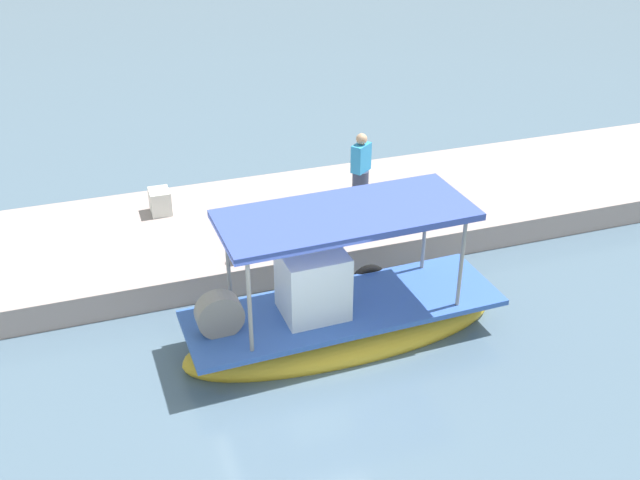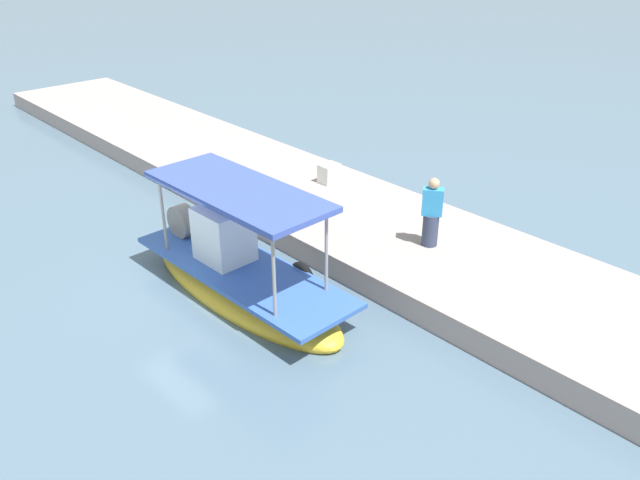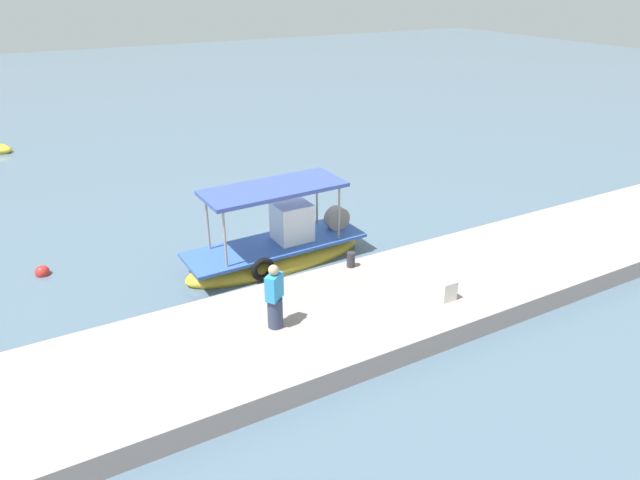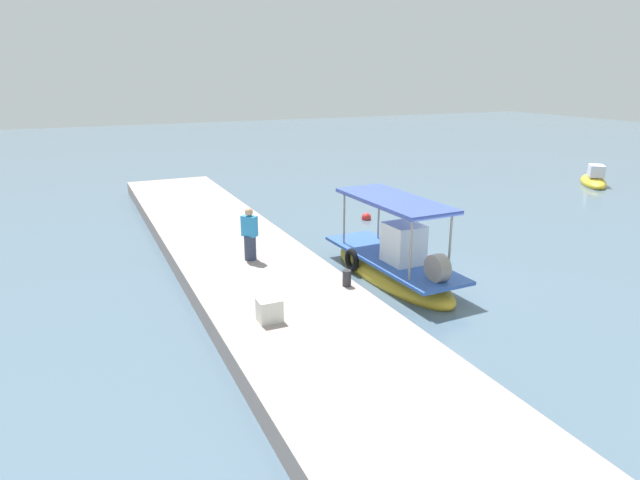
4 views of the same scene
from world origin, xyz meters
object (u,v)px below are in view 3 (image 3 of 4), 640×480
fisherman_near_bollard (275,299)px  marker_buoy (42,272)px  main_fishing_boat (279,250)px  cargo_crate (444,289)px  mooring_bollard (351,260)px

fisherman_near_bollard → marker_buoy: bearing=124.3°
main_fishing_boat → fisherman_near_bollard: bearing=-116.3°
fisherman_near_bollard → marker_buoy: fisherman_near_bollard is taller
cargo_crate → fisherman_near_bollard: bearing=168.0°
main_fishing_boat → mooring_bollard: 2.63m
marker_buoy → mooring_bollard: bearing=-32.8°
cargo_crate → mooring_bollard: bearing=114.1°
mooring_bollard → cargo_crate: 2.94m
main_fishing_boat → cargo_crate: main_fishing_boat is taller
main_fishing_boat → mooring_bollard: main_fishing_boat is taller
mooring_bollard → cargo_crate: size_ratio=0.82×
mooring_bollard → marker_buoy: bearing=147.2°
main_fishing_boat → fisherman_near_bollard: size_ratio=3.58×
mooring_bollard → marker_buoy: (-7.89, 5.08, -0.72)m
main_fishing_boat → marker_buoy: 7.22m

